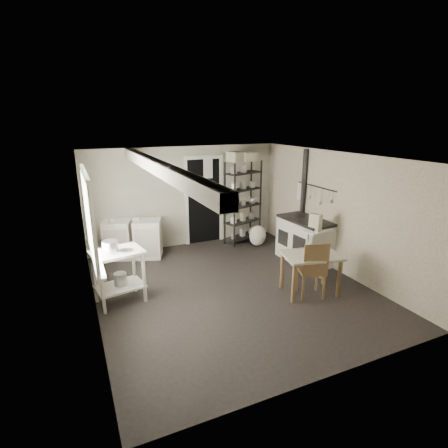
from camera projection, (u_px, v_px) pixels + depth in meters
name	position (u px, v px, depth m)	size (l,w,h in m)	color
floor	(231.00, 287.00, 6.21)	(5.00, 5.00, 0.00)	black
ceiling	(232.00, 157.00, 5.55)	(5.00, 5.00, 0.00)	silver
wall_back	(185.00, 197.00, 8.07)	(4.50, 0.02, 2.30)	#AEAA94
wall_front	(332.00, 289.00, 3.70)	(4.50, 0.02, 2.30)	#AEAA94
wall_left	(89.00, 245.00, 5.00)	(0.02, 5.00, 2.30)	#AEAA94
wall_right	(336.00, 212.00, 6.76)	(0.02, 5.00, 2.30)	#AEAA94
window	(88.00, 217.00, 5.09)	(0.12, 1.76, 1.28)	silver
doorway	(204.00, 202.00, 8.26)	(0.96, 0.10, 2.08)	silver
ceiling_beam	(158.00, 167.00, 5.11)	(0.18, 5.00, 0.18)	silver
wallpaper_panel	(336.00, 212.00, 6.76)	(0.01, 5.00, 2.30)	#BCB298
utensil_rail	(316.00, 187.00, 7.15)	(0.06, 1.20, 0.44)	#B6B6B8
prep_table	(119.00, 279.00, 5.62)	(0.78, 0.55, 0.89)	silver
stockpot	(111.00, 249.00, 5.43)	(0.24, 0.24, 0.26)	#B6B6B8
saucepan	(127.00, 253.00, 5.49)	(0.20, 0.20, 0.11)	#B6B6B8
bucket	(121.00, 280.00, 5.65)	(0.21, 0.21, 0.22)	#B6B6B8
base_cabinets	(133.00, 237.00, 7.48)	(1.25, 0.54, 0.82)	beige
mixing_bowl	(135.00, 215.00, 7.29)	(0.29, 0.29, 0.07)	silver
counter_cup	(112.00, 217.00, 7.07)	(0.12, 0.12, 0.10)	silver
shelf_rack	(243.00, 204.00, 8.30)	(0.92, 0.36, 1.95)	black
shelf_jar	(232.00, 188.00, 8.02)	(0.08, 0.09, 0.19)	silver
storage_box_a	(235.00, 159.00, 7.94)	(0.33, 0.28, 0.22)	beige
storage_box_b	(249.00, 159.00, 8.05)	(0.31, 0.28, 0.20)	beige
stove	(305.00, 241.00, 7.26)	(0.65, 1.17, 0.92)	beige
stovepipe	(304.00, 182.00, 7.47)	(0.11, 0.11, 1.46)	black
side_ledge	(316.00, 251.00, 6.75)	(0.56, 0.30, 0.86)	silver
oats_box	(315.00, 223.00, 6.55)	(0.13, 0.22, 0.32)	beige
work_table	(310.00, 272.00, 5.93)	(0.93, 0.65, 0.71)	beige
table_cup	(324.00, 250.00, 5.76)	(0.11, 0.11, 0.10)	silver
chair	(311.00, 269.00, 5.80)	(0.41, 0.43, 0.99)	brown
flour_sack	(258.00, 236.00, 8.22)	(0.41, 0.35, 0.49)	silver
floor_crock	(322.00, 274.00, 6.60)	(0.11, 0.11, 0.14)	silver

